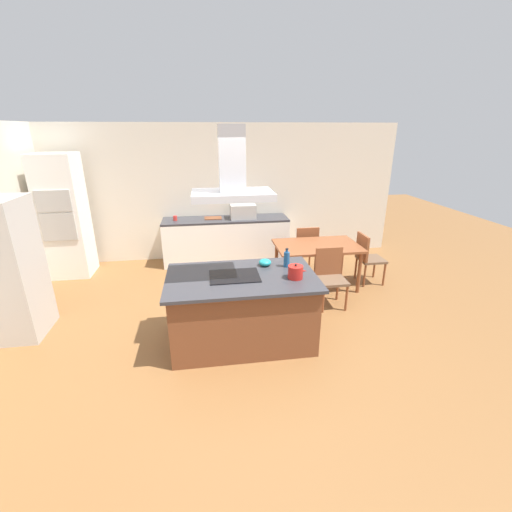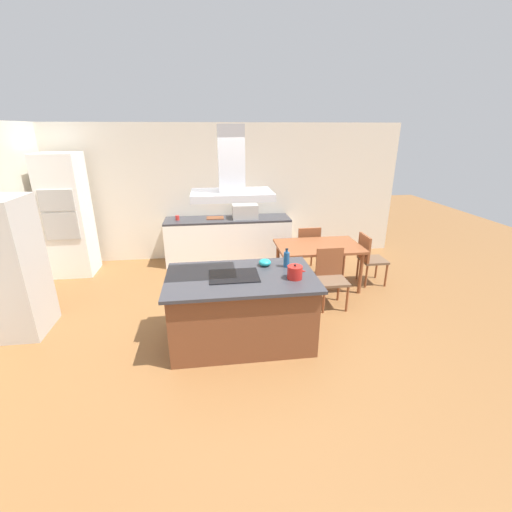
{
  "view_description": "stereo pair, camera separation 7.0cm",
  "coord_description": "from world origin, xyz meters",
  "px_view_note": "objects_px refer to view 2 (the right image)",
  "views": [
    {
      "loc": [
        -0.4,
        -3.81,
        2.58
      ],
      "look_at": [
        0.24,
        0.4,
        1.0
      ],
      "focal_mm": 24.09,
      "sensor_mm": 36.0,
      "label": 1
    },
    {
      "loc": [
        -0.33,
        -3.82,
        2.58
      ],
      "look_at": [
        0.24,
        0.4,
        1.0
      ],
      "focal_mm": 24.09,
      "sensor_mm": 36.0,
      "label": 2
    }
  ],
  "objects_px": {
    "olive_oil_bottle": "(286,259)",
    "cutting_board": "(215,218)",
    "mixing_bowl": "(265,262)",
    "refrigerator": "(3,269)",
    "tea_kettle": "(295,272)",
    "countertop_microwave": "(245,211)",
    "range_hood": "(231,175)",
    "dining_table": "(318,250)",
    "chair_at_right_end": "(369,256)",
    "chair_facing_back_wall": "(307,246)",
    "chair_facing_island": "(331,274)",
    "cooktop": "(234,276)",
    "wall_oven_stack": "(68,216)",
    "coffee_mug_red": "(177,218)"
  },
  "relations": [
    {
      "from": "cooktop",
      "to": "countertop_microwave",
      "type": "bearing_deg",
      "value": 81.44
    },
    {
      "from": "olive_oil_bottle",
      "to": "chair_at_right_end",
      "type": "bearing_deg",
      "value": 35.24
    },
    {
      "from": "chair_at_right_end",
      "to": "range_hood",
      "type": "relative_size",
      "value": 0.99
    },
    {
      "from": "cutting_board",
      "to": "olive_oil_bottle",
      "type": "bearing_deg",
      "value": -72.48
    },
    {
      "from": "dining_table",
      "to": "chair_facing_island",
      "type": "xyz_separation_m",
      "value": [
        0.0,
        -0.67,
        -0.16
      ]
    },
    {
      "from": "olive_oil_bottle",
      "to": "chair_at_right_end",
      "type": "relative_size",
      "value": 0.28
    },
    {
      "from": "dining_table",
      "to": "chair_facing_back_wall",
      "type": "height_order",
      "value": "chair_facing_back_wall"
    },
    {
      "from": "mixing_bowl",
      "to": "wall_oven_stack",
      "type": "xyz_separation_m",
      "value": [
        -3.24,
        2.35,
        0.16
      ]
    },
    {
      "from": "olive_oil_bottle",
      "to": "coffee_mug_red",
      "type": "xyz_separation_m",
      "value": [
        -1.59,
        2.67,
        -0.06
      ]
    },
    {
      "from": "range_hood",
      "to": "cooktop",
      "type": "bearing_deg",
      "value": 0.0
    },
    {
      "from": "mixing_bowl",
      "to": "refrigerator",
      "type": "bearing_deg",
      "value": 174.65
    },
    {
      "from": "countertop_microwave",
      "to": "chair_at_right_end",
      "type": "distance_m",
      "value": 2.52
    },
    {
      "from": "mixing_bowl",
      "to": "range_hood",
      "type": "bearing_deg",
      "value": -145.54
    },
    {
      "from": "countertop_microwave",
      "to": "coffee_mug_red",
      "type": "height_order",
      "value": "countertop_microwave"
    },
    {
      "from": "tea_kettle",
      "to": "dining_table",
      "type": "distance_m",
      "value": 1.83
    },
    {
      "from": "olive_oil_bottle",
      "to": "chair_at_right_end",
      "type": "height_order",
      "value": "olive_oil_bottle"
    },
    {
      "from": "olive_oil_bottle",
      "to": "cutting_board",
      "type": "bearing_deg",
      "value": 107.52
    },
    {
      "from": "countertop_microwave",
      "to": "chair_facing_island",
      "type": "xyz_separation_m",
      "value": [
        1.1,
        -2.09,
        -0.53
      ]
    },
    {
      "from": "cooktop",
      "to": "countertop_microwave",
      "type": "distance_m",
      "value": 2.92
    },
    {
      "from": "olive_oil_bottle",
      "to": "mixing_bowl",
      "type": "bearing_deg",
      "value": 163.88
    },
    {
      "from": "mixing_bowl",
      "to": "wall_oven_stack",
      "type": "height_order",
      "value": "wall_oven_stack"
    },
    {
      "from": "olive_oil_bottle",
      "to": "wall_oven_stack",
      "type": "height_order",
      "value": "wall_oven_stack"
    },
    {
      "from": "countertop_microwave",
      "to": "range_hood",
      "type": "xyz_separation_m",
      "value": [
        -0.43,
        -2.88,
        1.06
      ]
    },
    {
      "from": "mixing_bowl",
      "to": "chair_facing_back_wall",
      "type": "bearing_deg",
      "value": 58.82
    },
    {
      "from": "cooktop",
      "to": "mixing_bowl",
      "type": "xyz_separation_m",
      "value": [
        0.43,
        0.29,
        0.04
      ]
    },
    {
      "from": "range_hood",
      "to": "chair_at_right_end",
      "type": "bearing_deg",
      "value": 30.68
    },
    {
      "from": "chair_facing_island",
      "to": "chair_facing_back_wall",
      "type": "xyz_separation_m",
      "value": [
        0.0,
        1.33,
        0.0
      ]
    },
    {
      "from": "coffee_mug_red",
      "to": "countertop_microwave",
      "type": "bearing_deg",
      "value": -0.3
    },
    {
      "from": "chair_facing_island",
      "to": "chair_facing_back_wall",
      "type": "relative_size",
      "value": 1.0
    },
    {
      "from": "cutting_board",
      "to": "dining_table",
      "type": "height_order",
      "value": "cutting_board"
    },
    {
      "from": "wall_oven_stack",
      "to": "chair_facing_island",
      "type": "bearing_deg",
      "value": -23.19
    },
    {
      "from": "cooktop",
      "to": "tea_kettle",
      "type": "distance_m",
      "value": 0.74
    },
    {
      "from": "chair_at_right_end",
      "to": "chair_facing_island",
      "type": "distance_m",
      "value": 1.13
    },
    {
      "from": "mixing_bowl",
      "to": "coffee_mug_red",
      "type": "height_order",
      "value": "same"
    },
    {
      "from": "wall_oven_stack",
      "to": "dining_table",
      "type": "height_order",
      "value": "wall_oven_stack"
    },
    {
      "from": "countertop_microwave",
      "to": "wall_oven_stack",
      "type": "relative_size",
      "value": 0.23
    },
    {
      "from": "chair_facing_island",
      "to": "cooktop",
      "type": "bearing_deg",
      "value": -152.82
    },
    {
      "from": "countertop_microwave",
      "to": "chair_at_right_end",
      "type": "xyz_separation_m",
      "value": [
        2.01,
        -1.43,
        -0.53
      ]
    },
    {
      "from": "countertop_microwave",
      "to": "cutting_board",
      "type": "distance_m",
      "value": 0.61
    },
    {
      "from": "countertop_microwave",
      "to": "tea_kettle",
      "type": "bearing_deg",
      "value": -84.67
    },
    {
      "from": "countertop_microwave",
      "to": "range_hood",
      "type": "relative_size",
      "value": 0.56
    },
    {
      "from": "tea_kettle",
      "to": "olive_oil_bottle",
      "type": "relative_size",
      "value": 0.93
    },
    {
      "from": "cooktop",
      "to": "olive_oil_bottle",
      "type": "relative_size",
      "value": 2.39
    },
    {
      "from": "tea_kettle",
      "to": "chair_at_right_end",
      "type": "bearing_deg",
      "value": 42.94
    },
    {
      "from": "dining_table",
      "to": "chair_at_right_end",
      "type": "relative_size",
      "value": 1.57
    },
    {
      "from": "dining_table",
      "to": "chair_facing_back_wall",
      "type": "distance_m",
      "value": 0.68
    },
    {
      "from": "countertop_microwave",
      "to": "cutting_board",
      "type": "relative_size",
      "value": 1.47
    },
    {
      "from": "countertop_microwave",
      "to": "olive_oil_bottle",
      "type": "bearing_deg",
      "value": -84.37
    },
    {
      "from": "mixing_bowl",
      "to": "chair_facing_back_wall",
      "type": "distance_m",
      "value": 2.18
    },
    {
      "from": "tea_kettle",
      "to": "countertop_microwave",
      "type": "distance_m",
      "value": 3.05
    }
  ]
}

